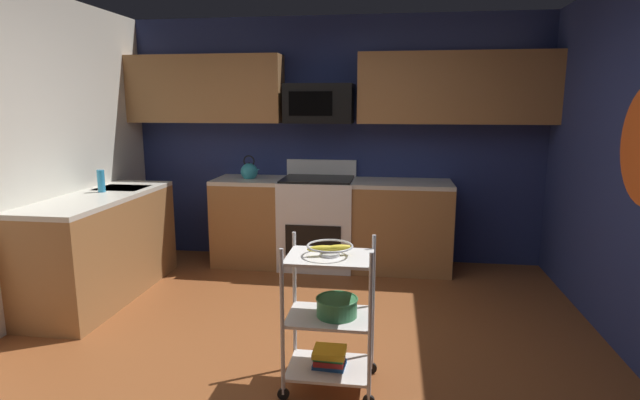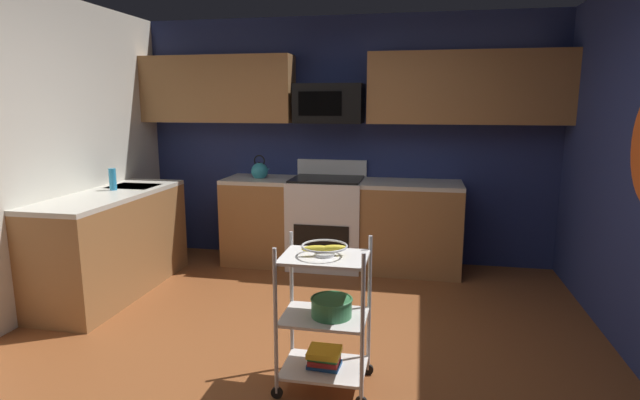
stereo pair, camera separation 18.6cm
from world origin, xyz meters
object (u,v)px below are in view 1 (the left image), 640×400
Objects in this scene: microwave at (319,104)px; fruit_bowl at (330,248)px; kettle at (249,171)px; dish_soap_bottle at (101,181)px; rolling_cart at (330,316)px; book_stack at (330,357)px; mixing_bowl_large at (337,306)px; oven_range at (318,221)px.

microwave is 2.60m from fruit_bowl.
kettle is 1.32× the size of dish_soap_bottle.
microwave is at bearing 99.72° from rolling_cart.
dish_soap_bottle is (-1.08, -1.00, 0.02)m from kettle.
microwave is 3.50× the size of dish_soap_bottle.
dish_soap_bottle is (-2.23, 1.33, 0.83)m from book_stack.
dish_soap_bottle reaches higher than mixing_bowl_large.
rolling_cart is 4.52× the size of book_stack.
mixing_bowl_large is at bearing -0.00° from book_stack.
book_stack is (0.00, 0.00, -0.69)m from fruit_bowl.
book_stack is at bearing 0.00° from fruit_bowl.
rolling_cart is 3.36× the size of fruit_bowl.
fruit_bowl is at bearing 90.00° from rolling_cart.
fruit_bowl is at bearing -63.75° from kettle.
mixing_bowl_large is 0.95× the size of kettle.
dish_soap_bottle is (-2.23, 1.33, 0.14)m from fruit_bowl.
kettle is at bearing 116.25° from fruit_bowl.
mixing_bowl_large is 1.26× the size of dish_soap_bottle.
kettle reaches higher than oven_range.
mixing_bowl_large is 2.66m from kettle.
rolling_cart is 3.63× the size of mixing_bowl_large.
book_stack is (-0.04, 0.00, -0.33)m from mixing_bowl_large.
oven_range is 2.38m from mixing_bowl_large.
dish_soap_bottle is at bearing 149.20° from book_stack.
kettle is at bearing 116.25° from book_stack.
dish_soap_bottle reaches higher than oven_range.
microwave is 2.23m from dish_soap_bottle.
oven_range is at bearing -89.74° from microwave.
microwave reaches higher than oven_range.
oven_range is 2.14m from dish_soap_bottle.
rolling_cart is 3.47× the size of kettle.
oven_range reaches higher than book_stack.
microwave is 2.90m from book_stack.
oven_range is 5.50× the size of dish_soap_bottle.
rolling_cart is at bearing -80.28° from microwave.
rolling_cart is (0.42, -2.33, -0.03)m from oven_range.
kettle is (-1.15, 2.33, 0.12)m from fruit_bowl.
rolling_cart is at bearing -180.00° from mixing_bowl_large.
book_stack is 0.77× the size of kettle.
fruit_bowl is 1.03× the size of kettle.
dish_soap_bottle is at bearing -148.49° from microwave.
kettle is 1.47m from dish_soap_bottle.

